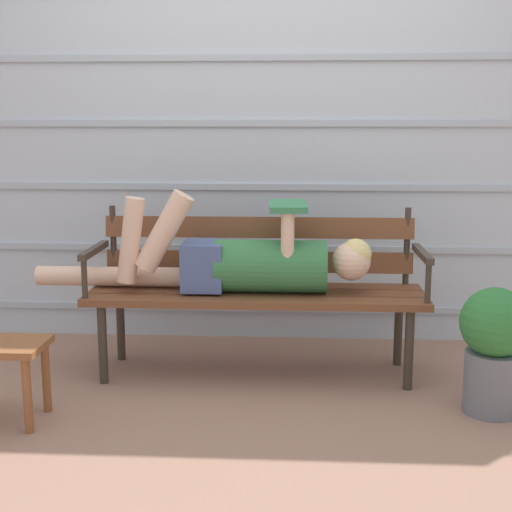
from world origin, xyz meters
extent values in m
plane|color=#936B56|center=(0.00, 0.00, 0.00)|extent=(12.00, 12.00, 0.00)
cube|color=#B2BCC6|center=(0.00, 0.81, 1.25)|extent=(5.15, 0.06, 2.50)
cube|color=#A3ADB7|center=(0.00, 0.78, 0.18)|extent=(5.15, 0.02, 0.04)
cube|color=#A3ADB7|center=(0.00, 0.78, 0.54)|extent=(5.15, 0.02, 0.04)
cube|color=#A3ADB7|center=(0.00, 0.78, 0.89)|extent=(5.15, 0.02, 0.04)
cube|color=#A3ADB7|center=(0.00, 0.78, 1.25)|extent=(5.15, 0.02, 0.04)
cube|color=#A3ADB7|center=(0.00, 0.78, 1.61)|extent=(5.15, 0.02, 0.04)
cube|color=brown|center=(0.00, 0.01, 0.41)|extent=(1.67, 0.14, 0.04)
cube|color=brown|center=(0.00, 0.16, 0.41)|extent=(1.67, 0.14, 0.04)
cube|color=brown|center=(0.00, 0.31, 0.41)|extent=(1.67, 0.14, 0.04)
cube|color=brown|center=(0.00, 0.39, 0.54)|extent=(1.60, 0.05, 0.11)
cube|color=brown|center=(0.00, 0.39, 0.72)|extent=(1.60, 0.05, 0.11)
cylinder|color=#382D23|center=(-0.77, 0.39, 0.63)|extent=(0.03, 0.03, 0.40)
cylinder|color=#382D23|center=(0.77, 0.39, 0.63)|extent=(0.03, 0.03, 0.40)
cylinder|color=#382D23|center=(-0.73, -0.01, 0.20)|extent=(0.04, 0.04, 0.39)
cylinder|color=#382D23|center=(0.73, -0.01, 0.20)|extent=(0.04, 0.04, 0.39)
cylinder|color=#382D23|center=(-0.73, 0.34, 0.20)|extent=(0.04, 0.04, 0.39)
cylinder|color=#382D23|center=(0.73, 0.34, 0.20)|extent=(0.04, 0.04, 0.39)
cube|color=#382D23|center=(-0.81, 0.16, 0.63)|extent=(0.04, 0.43, 0.03)
cylinder|color=#382D23|center=(-0.81, -0.01, 0.53)|extent=(0.03, 0.03, 0.20)
cube|color=#382D23|center=(0.81, 0.16, 0.63)|extent=(0.04, 0.43, 0.03)
cylinder|color=#382D23|center=(0.81, -0.01, 0.53)|extent=(0.03, 0.03, 0.20)
cylinder|color=#33703D|center=(0.07, 0.16, 0.56)|extent=(0.55, 0.26, 0.26)
cube|color=#475684|center=(-0.26, 0.16, 0.56)|extent=(0.20, 0.25, 0.23)
sphere|color=beige|center=(0.47, 0.16, 0.59)|extent=(0.19, 0.19, 0.19)
sphere|color=#E0C67A|center=(0.49, 0.16, 0.62)|extent=(0.16, 0.16, 0.16)
cylinder|color=beige|center=(-0.44, 0.10, 0.73)|extent=(0.30, 0.11, 0.41)
cylinder|color=beige|center=(-0.61, 0.10, 0.69)|extent=(0.15, 0.09, 0.43)
cylinder|color=beige|center=(-0.73, 0.22, 0.48)|extent=(0.79, 0.10, 0.10)
cylinder|color=beige|center=(0.16, 0.08, 0.70)|extent=(0.06, 0.06, 0.28)
cylinder|color=beige|center=(0.16, 0.24, 0.70)|extent=(0.06, 0.06, 0.28)
cube|color=#337A4C|center=(0.16, 0.16, 0.85)|extent=(0.19, 0.26, 0.04)
cylinder|color=brown|center=(-0.89, -0.58, 0.16)|extent=(0.04, 0.04, 0.32)
cylinder|color=brown|center=(-0.89, -0.36, 0.16)|extent=(0.04, 0.04, 0.32)
cylinder|color=slate|center=(1.06, -0.26, 0.14)|extent=(0.24, 0.24, 0.28)
sphere|color=#2D7033|center=(1.06, -0.26, 0.41)|extent=(0.30, 0.30, 0.30)
camera|label=1|loc=(0.19, -3.22, 1.25)|focal=49.17mm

